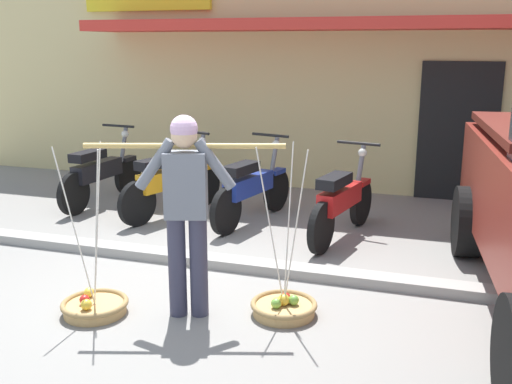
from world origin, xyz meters
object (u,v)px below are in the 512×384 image
object	(u,v)px
fruit_vendor	(186,203)
fruit_basket_left_side	(94,305)
motorcycle_third_in_row	(251,188)
motorcycle_end_of_row	(342,202)
motorcycle_nearest_shop	(100,173)
fruit_basket_right_side	(284,306)
motorcycle_second_in_row	(170,183)

from	to	relation	value
fruit_vendor	fruit_basket_left_side	bearing A→B (deg)	-162.72
motorcycle_third_in_row	motorcycle_end_of_row	world-z (taller)	same
motorcycle_nearest_shop	motorcycle_end_of_row	distance (m)	3.56
motorcycle_third_in_row	fruit_vendor	bearing A→B (deg)	-82.77
motorcycle_end_of_row	fruit_basket_right_side	bearing A→B (deg)	-92.60
fruit_basket_left_side	fruit_basket_right_side	size ratio (longest dim) A/B	1.00
motorcycle_nearest_shop	fruit_vendor	bearing A→B (deg)	-47.30
fruit_basket_left_side	motorcycle_nearest_shop	size ratio (longest dim) A/B	0.80
motorcycle_nearest_shop	motorcycle_end_of_row	xyz separation A→B (m)	(3.52, -0.48, 0.00)
fruit_vendor	fruit_basket_left_side	size ratio (longest dim) A/B	1.17
motorcycle_nearest_shop	motorcycle_third_in_row	distance (m)	2.32
fruit_vendor	fruit_basket_right_side	xyz separation A→B (m)	(0.77, 0.24, -0.90)
fruit_basket_left_side	motorcycle_end_of_row	size ratio (longest dim) A/B	0.81
fruit_basket_left_side	motorcycle_third_in_row	xyz separation A→B (m)	(0.43, 2.94, 0.38)
fruit_basket_left_side	motorcycle_nearest_shop	world-z (taller)	fruit_basket_left_side
motorcycle_third_in_row	motorcycle_end_of_row	distance (m)	1.25
motorcycle_nearest_shop	motorcycle_third_in_row	world-z (taller)	same
fruit_basket_left_side	motorcycle_nearest_shop	distance (m)	3.67
motorcycle_second_in_row	motorcycle_end_of_row	world-z (taller)	same
fruit_basket_left_side	motorcycle_third_in_row	size ratio (longest dim) A/B	0.81
motorcycle_third_in_row	motorcycle_nearest_shop	bearing A→B (deg)	175.59
fruit_basket_right_side	motorcycle_third_in_row	world-z (taller)	fruit_basket_right_side
fruit_basket_right_side	motorcycle_nearest_shop	world-z (taller)	fruit_basket_right_side
motorcycle_end_of_row	motorcycle_second_in_row	bearing A→B (deg)	173.47
fruit_vendor	motorcycle_third_in_row	distance (m)	2.77
fruit_basket_right_side	motorcycle_end_of_row	size ratio (longest dim) A/B	0.81
motorcycle_second_in_row	motorcycle_third_in_row	world-z (taller)	same
motorcycle_third_in_row	motorcycle_end_of_row	xyz separation A→B (m)	(1.21, -0.30, 0.00)
fruit_basket_left_side	motorcycle_second_in_row	distance (m)	3.01
fruit_vendor	motorcycle_end_of_row	bearing A→B (deg)	70.16
fruit_basket_left_side	fruit_basket_right_side	world-z (taller)	same
fruit_basket_left_side	fruit_basket_right_side	xyz separation A→B (m)	(1.54, 0.48, 0.00)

